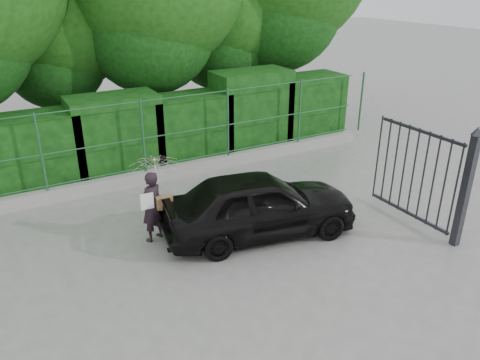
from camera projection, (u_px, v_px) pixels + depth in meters
ground at (211, 281)px, 7.89m from camera, size 80.00×80.00×0.00m
kerb at (131, 180)px, 11.43m from camera, size 14.00×0.25×0.30m
fence at (136, 138)px, 11.11m from camera, size 14.13×0.06×1.80m
hedge at (117, 135)px, 11.90m from camera, size 14.20×1.20×2.28m
gate at (444, 179)px, 8.89m from camera, size 0.22×2.33×2.36m
woman at (156, 186)px, 8.80m from camera, size 0.96×0.98×1.67m
car at (259, 204)px, 9.11m from camera, size 4.02×2.21×1.30m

